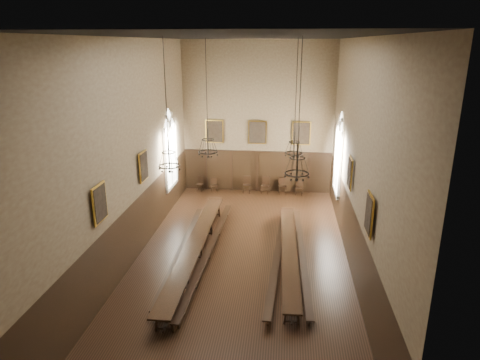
% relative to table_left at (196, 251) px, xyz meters
% --- Properties ---
extents(floor, '(9.00, 18.00, 0.02)m').
position_rel_table_left_xyz_m(floor, '(1.92, 0.24, -0.43)').
color(floor, black).
rests_on(floor, ground).
extents(ceiling, '(9.00, 18.00, 0.02)m').
position_rel_table_left_xyz_m(ceiling, '(1.92, 0.24, 8.59)').
color(ceiling, black).
rests_on(ceiling, ground).
extents(wall_back, '(9.00, 0.02, 9.00)m').
position_rel_table_left_xyz_m(wall_back, '(1.92, 9.25, 4.08)').
color(wall_back, '#756548').
rests_on(wall_back, ground).
extents(wall_front, '(9.00, 0.02, 9.00)m').
position_rel_table_left_xyz_m(wall_front, '(1.92, -8.77, 4.08)').
color(wall_front, '#756548').
rests_on(wall_front, ground).
extents(wall_left, '(0.02, 18.00, 9.00)m').
position_rel_table_left_xyz_m(wall_left, '(-2.59, 0.24, 4.08)').
color(wall_left, '#756548').
rests_on(wall_left, ground).
extents(wall_right, '(0.02, 18.00, 9.00)m').
position_rel_table_left_xyz_m(wall_right, '(6.43, 0.24, 4.08)').
color(wall_right, '#756548').
rests_on(wall_right, ground).
extents(wainscot_panelling, '(9.00, 18.00, 2.50)m').
position_rel_table_left_xyz_m(wainscot_panelling, '(1.92, 0.24, 0.83)').
color(wainscot_panelling, black).
rests_on(wainscot_panelling, floor).
extents(table_left, '(0.75, 10.64, 0.83)m').
position_rel_table_left_xyz_m(table_left, '(0.00, 0.00, 0.00)').
color(table_left, black).
rests_on(table_left, floor).
extents(table_right, '(0.86, 9.06, 0.71)m').
position_rel_table_left_xyz_m(table_right, '(3.92, 0.10, -0.06)').
color(table_right, black).
rests_on(table_right, floor).
extents(bench_left_outer, '(0.55, 9.12, 0.41)m').
position_rel_table_left_xyz_m(bench_left_outer, '(-0.64, 0.20, -0.15)').
color(bench_left_outer, black).
rests_on(bench_left_outer, floor).
extents(bench_left_inner, '(0.61, 10.32, 0.46)m').
position_rel_table_left_xyz_m(bench_left_inner, '(0.53, 0.16, -0.12)').
color(bench_left_inner, black).
rests_on(bench_left_inner, floor).
extents(bench_right_inner, '(0.74, 9.64, 0.43)m').
position_rel_table_left_xyz_m(bench_right_inner, '(3.45, 0.33, -0.14)').
color(bench_right_inner, black).
rests_on(bench_right_inner, floor).
extents(bench_right_outer, '(0.57, 9.33, 0.42)m').
position_rel_table_left_xyz_m(bench_right_outer, '(4.46, 0.35, -0.15)').
color(bench_right_outer, black).
rests_on(bench_right_outer, floor).
extents(chair_0, '(0.49, 0.49, 0.91)m').
position_rel_table_left_xyz_m(chair_0, '(-1.59, 8.77, -0.14)').
color(chair_0, black).
rests_on(chair_0, floor).
extents(chair_1, '(0.47, 0.47, 0.86)m').
position_rel_table_left_xyz_m(chair_1, '(-0.69, 8.74, -0.16)').
color(chair_1, black).
rests_on(chair_1, floor).
extents(chair_3, '(0.47, 0.47, 1.03)m').
position_rel_table_left_xyz_m(chair_3, '(1.33, 8.75, -0.10)').
color(chair_3, black).
rests_on(chair_3, floor).
extents(chair_4, '(0.52, 0.52, 1.03)m').
position_rel_table_left_xyz_m(chair_4, '(2.48, 8.82, -0.10)').
color(chair_4, black).
rests_on(chair_4, floor).
extents(chair_5, '(0.49, 0.49, 1.00)m').
position_rel_table_left_xyz_m(chair_5, '(3.53, 8.80, -0.11)').
color(chair_5, black).
rests_on(chair_5, floor).
extents(chair_6, '(0.47, 0.47, 0.93)m').
position_rel_table_left_xyz_m(chair_6, '(4.53, 8.71, -0.13)').
color(chair_6, black).
rests_on(chair_6, floor).
extents(chandelier_back_left, '(0.90, 0.90, 5.18)m').
position_rel_table_left_xyz_m(chandelier_back_left, '(0.07, 2.97, 3.89)').
color(chandelier_back_left, black).
rests_on(chandelier_back_left, ceiling).
extents(chandelier_back_right, '(0.78, 0.78, 4.99)m').
position_rel_table_left_xyz_m(chandelier_back_right, '(4.00, 2.50, 4.10)').
color(chandelier_back_right, black).
rests_on(chandelier_back_right, ceiling).
extents(chandelier_front_left, '(0.75, 0.75, 4.39)m').
position_rel_table_left_xyz_m(chandelier_front_left, '(-0.33, -2.12, 4.65)').
color(chandelier_front_left, black).
rests_on(chandelier_front_left, ceiling).
extents(chandelier_front_right, '(0.84, 0.84, 4.57)m').
position_rel_table_left_xyz_m(chandelier_front_right, '(4.04, -2.02, 4.47)').
color(chandelier_front_right, black).
rests_on(chandelier_front_right, ceiling).
extents(portrait_back_0, '(1.10, 0.12, 1.40)m').
position_rel_table_left_xyz_m(portrait_back_0, '(-0.68, 9.12, 3.28)').
color(portrait_back_0, '#BA8C2C').
rests_on(portrait_back_0, wall_back).
extents(portrait_back_1, '(1.10, 0.12, 1.40)m').
position_rel_table_left_xyz_m(portrait_back_1, '(1.92, 9.12, 3.28)').
color(portrait_back_1, '#BA8C2C').
rests_on(portrait_back_1, wall_back).
extents(portrait_back_2, '(1.10, 0.12, 1.40)m').
position_rel_table_left_xyz_m(portrait_back_2, '(4.52, 9.12, 3.28)').
color(portrait_back_2, '#BA8C2C').
rests_on(portrait_back_2, wall_back).
extents(portrait_left_0, '(0.12, 1.00, 1.30)m').
position_rel_table_left_xyz_m(portrait_left_0, '(-2.46, 1.24, 3.28)').
color(portrait_left_0, '#BA8C2C').
rests_on(portrait_left_0, wall_left).
extents(portrait_left_1, '(0.12, 1.00, 1.30)m').
position_rel_table_left_xyz_m(portrait_left_1, '(-2.46, -3.26, 3.28)').
color(portrait_left_1, '#BA8C2C').
rests_on(portrait_left_1, wall_left).
extents(portrait_right_0, '(0.12, 1.00, 1.30)m').
position_rel_table_left_xyz_m(portrait_right_0, '(6.30, 1.24, 3.28)').
color(portrait_right_0, '#BA8C2C').
rests_on(portrait_right_0, wall_right).
extents(portrait_right_1, '(0.12, 1.00, 1.30)m').
position_rel_table_left_xyz_m(portrait_right_1, '(6.30, -3.26, 3.28)').
color(portrait_right_1, '#BA8C2C').
rests_on(portrait_right_1, wall_right).
extents(window_right, '(0.20, 2.20, 4.60)m').
position_rel_table_left_xyz_m(window_right, '(6.35, 5.74, 2.98)').
color(window_right, white).
rests_on(window_right, wall_right).
extents(window_left, '(0.20, 2.20, 4.60)m').
position_rel_table_left_xyz_m(window_left, '(-2.51, 5.74, 2.98)').
color(window_left, white).
rests_on(window_left, wall_left).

